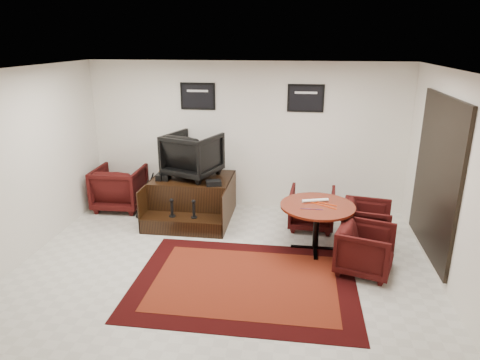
{
  "coord_description": "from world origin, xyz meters",
  "views": [
    {
      "loc": [
        0.99,
        -5.42,
        3.19
      ],
      "look_at": [
        0.12,
        0.9,
        1.06
      ],
      "focal_mm": 32.0,
      "sensor_mm": 36.0,
      "label": 1
    }
  ],
  "objects_px": {
    "table_chair_window": "(367,221)",
    "table_chair_corner": "(366,247)",
    "shine_chair": "(193,153)",
    "armchair_side": "(120,186)",
    "table_chair_back": "(312,206)",
    "shine_podium": "(192,199)",
    "meeting_table": "(317,210)"
  },
  "relations": [
    {
      "from": "table_chair_corner",
      "to": "table_chair_window",
      "type": "bearing_deg",
      "value": 8.17
    },
    {
      "from": "table_chair_back",
      "to": "table_chair_window",
      "type": "bearing_deg",
      "value": 153.44
    },
    {
      "from": "meeting_table",
      "to": "table_chair_back",
      "type": "height_order",
      "value": "table_chair_back"
    },
    {
      "from": "meeting_table",
      "to": "table_chair_corner",
      "type": "distance_m",
      "value": 0.94
    },
    {
      "from": "table_chair_window",
      "to": "table_chair_corner",
      "type": "relative_size",
      "value": 1.0
    },
    {
      "from": "shine_podium",
      "to": "table_chair_window",
      "type": "distance_m",
      "value": 3.12
    },
    {
      "from": "shine_podium",
      "to": "shine_chair",
      "type": "distance_m",
      "value": 0.87
    },
    {
      "from": "shine_chair",
      "to": "armchair_side",
      "type": "xyz_separation_m",
      "value": [
        -1.51,
        0.1,
        -0.74
      ]
    },
    {
      "from": "shine_chair",
      "to": "armchair_side",
      "type": "distance_m",
      "value": 1.68
    },
    {
      "from": "meeting_table",
      "to": "table_chair_window",
      "type": "distance_m",
      "value": 0.92
    },
    {
      "from": "table_chair_corner",
      "to": "meeting_table",
      "type": "bearing_deg",
      "value": 64.98
    },
    {
      "from": "table_chair_window",
      "to": "table_chair_corner",
      "type": "xyz_separation_m",
      "value": [
        -0.14,
        -0.93,
        -0.0
      ]
    },
    {
      "from": "shine_podium",
      "to": "table_chair_window",
      "type": "height_order",
      "value": "table_chair_window"
    },
    {
      "from": "meeting_table",
      "to": "shine_podium",
      "type": "bearing_deg",
      "value": 156.11
    },
    {
      "from": "shine_podium",
      "to": "shine_chair",
      "type": "bearing_deg",
      "value": 90.0
    },
    {
      "from": "armchair_side",
      "to": "table_chair_corner",
      "type": "xyz_separation_m",
      "value": [
        4.41,
        -1.84,
        -0.08
      ]
    },
    {
      "from": "shine_podium",
      "to": "table_chair_window",
      "type": "relative_size",
      "value": 1.97
    },
    {
      "from": "table_chair_window",
      "to": "table_chair_corner",
      "type": "bearing_deg",
      "value": -178.48
    },
    {
      "from": "shine_podium",
      "to": "armchair_side",
      "type": "relative_size",
      "value": 1.63
    },
    {
      "from": "table_chair_back",
      "to": "table_chair_window",
      "type": "distance_m",
      "value": 1.0
    },
    {
      "from": "table_chair_window",
      "to": "shine_chair",
      "type": "bearing_deg",
      "value": 85.25
    },
    {
      "from": "shine_chair",
      "to": "table_chair_corner",
      "type": "xyz_separation_m",
      "value": [
        2.91,
        -1.74,
        -0.82
      ]
    },
    {
      "from": "shine_chair",
      "to": "table_chair_back",
      "type": "distance_m",
      "value": 2.35
    },
    {
      "from": "meeting_table",
      "to": "table_chair_corner",
      "type": "relative_size",
      "value": 1.51
    },
    {
      "from": "shine_chair",
      "to": "armchair_side",
      "type": "height_order",
      "value": "shine_chair"
    },
    {
      "from": "table_chair_window",
      "to": "table_chair_corner",
      "type": "height_order",
      "value": "same"
    },
    {
      "from": "armchair_side",
      "to": "table_chair_corner",
      "type": "bearing_deg",
      "value": 156.32
    },
    {
      "from": "armchair_side",
      "to": "shine_podium",
      "type": "bearing_deg",
      "value": 169.57
    },
    {
      "from": "armchair_side",
      "to": "table_chair_back",
      "type": "bearing_deg",
      "value": 172.7
    },
    {
      "from": "table_chair_window",
      "to": "armchair_side",
      "type": "bearing_deg",
      "value": 88.84
    },
    {
      "from": "shine_chair",
      "to": "table_chair_window",
      "type": "distance_m",
      "value": 3.26
    },
    {
      "from": "table_chair_corner",
      "to": "armchair_side",
      "type": "bearing_deg",
      "value": 84.19
    }
  ]
}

